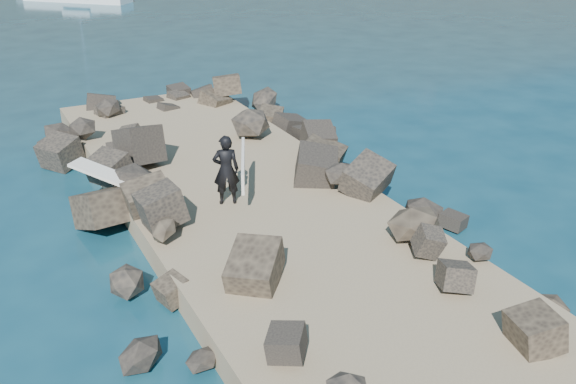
{
  "coord_description": "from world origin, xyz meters",
  "views": [
    {
      "loc": [
        -5.94,
        -12.44,
        7.35
      ],
      "look_at": [
        0.0,
        -1.0,
        1.5
      ],
      "focal_mm": 40.0,
      "sensor_mm": 36.0,
      "label": 1
    }
  ],
  "objects": [
    {
      "name": "jetty",
      "position": [
        0.0,
        -2.0,
        0.3
      ],
      "size": [
        6.0,
        26.0,
        0.6
      ],
      "primitive_type": "cube",
      "color": "#8C7759",
      "rests_on": "ground"
    },
    {
      "name": "riprap_left",
      "position": [
        -2.9,
        -1.5,
        0.5
      ],
      "size": [
        2.6,
        22.0,
        1.0
      ],
      "primitive_type": "cube",
      "color": "black",
      "rests_on": "ground"
    },
    {
      "name": "surfboard_resting",
      "position": [
        -3.11,
        2.56,
        1.04
      ],
      "size": [
        1.84,
        1.98,
        0.07
      ],
      "primitive_type": "cube",
      "rotation": [
        0.0,
        0.0,
        0.73
      ],
      "color": "white",
      "rests_on": "riprap_left"
    },
    {
      "name": "riprap_right",
      "position": [
        2.9,
        -1.5,
        0.5
      ],
      "size": [
        2.6,
        22.0,
        1.0
      ],
      "primitive_type": "cube",
      "color": "black",
      "rests_on": "ground"
    },
    {
      "name": "surfer_with_board",
      "position": [
        -0.64,
        0.88,
        1.48
      ],
      "size": [
        1.3,
        2.0,
        1.75
      ],
      "color": "black",
      "rests_on": "jetty"
    },
    {
      "name": "ground",
      "position": [
        0.0,
        0.0,
        0.0
      ],
      "size": [
        800.0,
        800.0,
        0.0
      ],
      "primitive_type": "plane",
      "color": "#0F384C",
      "rests_on": "ground"
    }
  ]
}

